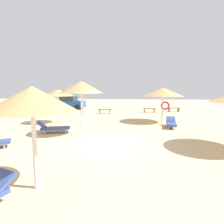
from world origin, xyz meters
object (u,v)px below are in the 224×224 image
(parasol_3, at_px, (163,92))
(parasol_4, at_px, (32,99))
(bench_2, at_px, (105,110))
(lounger_2, at_px, (53,128))
(parasol_2, at_px, (81,87))
(lounger_3, at_px, (171,123))
(parked_car, at_px, (70,103))
(bench_0, at_px, (149,109))
(parasol_6, at_px, (58,93))
(bench_1, at_px, (174,109))

(parasol_3, bearing_deg, parasol_4, -114.97)
(bench_2, bearing_deg, lounger_2, -101.12)
(parasol_2, xyz_separation_m, lounger_3, (5.62, 2.67, -2.44))
(lounger_3, bearing_deg, parked_car, 134.87)
(bench_2, bearing_deg, bench_0, 15.97)
(parked_car, bearing_deg, parasol_2, -68.45)
(parasol_6, height_order, bench_1, parasol_6)
(parasol_2, distance_m, bench_1, 14.42)
(lounger_2, relative_size, lounger_3, 1.00)
(bench_0, xyz_separation_m, parked_car, (-10.31, 2.90, 0.48))
(parasol_2, xyz_separation_m, parasol_3, (5.31, 4.67, -0.34))
(parasol_4, distance_m, lounger_2, 6.88)
(parked_car, bearing_deg, lounger_2, -75.23)
(parasol_6, distance_m, lounger_3, 8.68)
(parked_car, bearing_deg, parasol_3, -40.29)
(parasol_3, bearing_deg, bench_1, 70.96)
(parasol_6, bearing_deg, bench_2, 65.62)
(parasol_3, distance_m, bench_2, 7.48)
(parasol_6, distance_m, bench_1, 13.70)
(parasol_4, height_order, lounger_2, parasol_4)
(parasol_3, height_order, bench_1, parasol_3)
(bench_2, bearing_deg, parasol_4, -88.55)
(parasol_6, height_order, lounger_2, parasol_6)
(parasol_3, height_order, parasol_6, parasol_3)
(parasol_3, relative_size, lounger_2, 1.61)
(lounger_3, height_order, bench_0, lounger_3)
(parasol_2, relative_size, lounger_3, 1.57)
(bench_0, bearing_deg, lounger_3, -84.79)
(bench_0, bearing_deg, parasol_4, -105.01)
(parasol_2, xyz_separation_m, parasol_4, (0.35, -5.97, -0.36))
(bench_2, height_order, parked_car, parked_car)
(lounger_3, bearing_deg, lounger_2, -161.75)
(lounger_3, relative_size, parked_car, 0.48)
(parasol_6, relative_size, bench_1, 1.70)
(bench_1, bearing_deg, bench_2, -162.90)
(parasol_2, bearing_deg, parasol_6, 129.09)
(lounger_2, distance_m, bench_2, 9.45)
(bench_0, distance_m, bench_2, 5.11)
(parasol_2, relative_size, parasol_6, 1.18)
(parasol_6, relative_size, bench_2, 1.71)
(parasol_3, bearing_deg, parasol_2, -138.64)
(bench_0, height_order, bench_2, same)
(parasol_6, xyz_separation_m, lounger_2, (0.92, -3.22, -2.04))
(parasol_2, distance_m, parked_car, 14.94)
(parasol_2, height_order, bench_0, parasol_2)
(lounger_2, bearing_deg, parasol_2, -6.25)
(lounger_3, xyz_separation_m, bench_0, (-0.75, 8.21, 0.04))
(bench_2, bearing_deg, parasol_6, -114.38)
(parasol_4, height_order, parked_car, parasol_4)
(parasol_4, distance_m, parked_car, 20.65)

